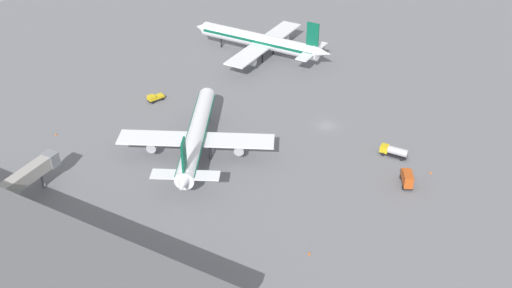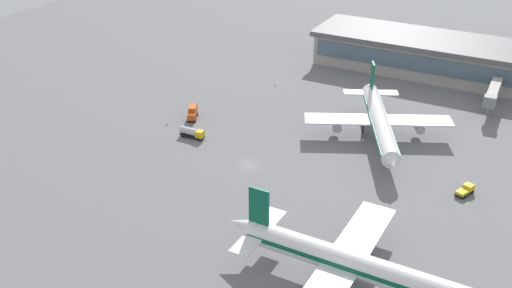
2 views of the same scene
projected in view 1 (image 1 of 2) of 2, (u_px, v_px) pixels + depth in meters
ground at (327, 126)px, 151.03m from camera, size 288.00×288.00×0.00m
terminal_building at (19, 276)px, 99.90m from camera, size 73.81×22.78×10.69m
airplane_at_gate at (261, 41)px, 182.94m from camera, size 46.78×37.38×14.26m
airplane_taxiing at (197, 135)px, 138.05m from camera, size 34.79×41.87×13.65m
fuel_truck at (394, 151)px, 138.70m from camera, size 6.34×2.32×2.50m
pushback_tractor at (155, 98)px, 161.31m from camera, size 3.46×4.79×1.90m
catering_truck at (407, 178)px, 129.32m from camera, size 4.09×5.88×3.30m
jet_bridge at (28, 175)px, 124.37m from camera, size 3.38×16.61×6.74m
safety_cone_near_gate at (431, 172)px, 133.54m from camera, size 0.44×0.44×0.60m
safety_cone_mid_apron at (56, 134)px, 147.03m from camera, size 0.44×0.44×0.60m
safety_cone_far_side at (309, 253)px, 111.84m from camera, size 0.44×0.44×0.60m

